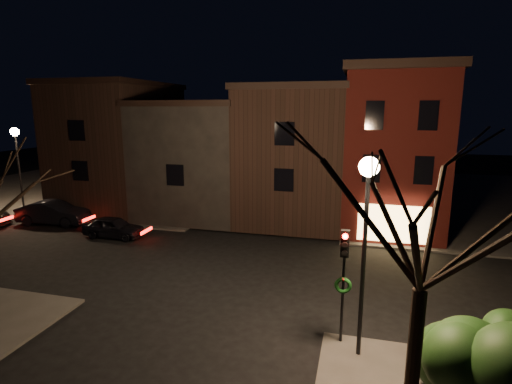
# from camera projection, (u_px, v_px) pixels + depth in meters

# --- Properties ---
(ground) EXTENTS (120.00, 120.00, 0.00)m
(ground) POSITION_uv_depth(u_px,v_px,m) (234.00, 269.00, 20.32)
(ground) COLOR black
(ground) RESTS_ON ground
(sidewalk_far_left) EXTENTS (30.00, 30.00, 0.12)m
(sidewalk_far_left) POSITION_uv_depth(u_px,v_px,m) (117.00, 182.00, 44.20)
(sidewalk_far_left) COLOR #2D2B28
(sidewalk_far_left) RESTS_ON ground
(corner_building) EXTENTS (6.50, 8.50, 10.50)m
(corner_building) POSITION_uv_depth(u_px,v_px,m) (393.00, 149.00, 26.20)
(corner_building) COLOR #4A100D
(corner_building) RESTS_ON ground
(row_building_a) EXTENTS (7.30, 10.30, 9.40)m
(row_building_a) POSITION_uv_depth(u_px,v_px,m) (297.00, 153.00, 28.90)
(row_building_a) COLOR black
(row_building_a) RESTS_ON ground
(row_building_b) EXTENTS (7.80, 10.30, 8.40)m
(row_building_b) POSITION_uv_depth(u_px,v_px,m) (204.00, 157.00, 30.80)
(row_building_b) COLOR black
(row_building_b) RESTS_ON ground
(row_building_c) EXTENTS (7.30, 10.30, 9.90)m
(row_building_c) POSITION_uv_depth(u_px,v_px,m) (120.00, 145.00, 32.44)
(row_building_c) COLOR black
(row_building_c) RESTS_ON ground
(street_lamp_near) EXTENTS (0.60, 0.60, 6.48)m
(street_lamp_near) POSITION_uv_depth(u_px,v_px,m) (367.00, 204.00, 12.04)
(street_lamp_near) COLOR black
(street_lamp_near) RESTS_ON sidewalk_near_right
(street_lamp_far) EXTENTS (0.60, 0.60, 6.48)m
(street_lamp_far) POSITION_uv_depth(u_px,v_px,m) (16.00, 147.00, 29.83)
(street_lamp_far) COLOR black
(street_lamp_far) RESTS_ON sidewalk_far_left
(traffic_signal) EXTENTS (0.58, 0.38, 4.05)m
(traffic_signal) POSITION_uv_depth(u_px,v_px,m) (344.00, 269.00, 13.14)
(traffic_signal) COLOR black
(traffic_signal) RESTS_ON sidewalk_near_right
(bare_tree_right) EXTENTS (6.40, 6.40, 8.50)m
(bare_tree_right) POSITION_uv_depth(u_px,v_px,m) (429.00, 191.00, 9.15)
(bare_tree_right) COLOR black
(bare_tree_right) RESTS_ON sidewalk_near_right
(evergreen_bush) EXTENTS (3.06, 3.06, 2.97)m
(evergreen_bush) POSITION_uv_depth(u_px,v_px,m) (495.00, 367.00, 10.06)
(evergreen_bush) COLOR black
(evergreen_bush) RESTS_ON sidewalk_near_right
(parked_car_a) EXTENTS (3.90, 1.59, 1.32)m
(parked_car_a) POSITION_uv_depth(u_px,v_px,m) (113.00, 227.00, 25.18)
(parked_car_a) COLOR black
(parked_car_a) RESTS_ON ground
(parked_car_b) EXTENTS (5.10, 2.19, 1.63)m
(parked_car_b) POSITION_uv_depth(u_px,v_px,m) (54.00, 213.00, 28.01)
(parked_car_b) COLOR black
(parked_car_b) RESTS_ON ground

